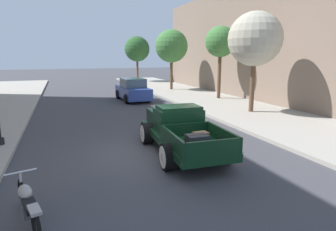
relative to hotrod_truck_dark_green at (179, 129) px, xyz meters
name	(u,v)px	position (x,y,z in m)	size (l,w,h in m)	color
ground_plane	(154,153)	(-0.93, 0.04, -0.75)	(140.00, 140.00, 0.00)	#3D3D42
sidewalk_right	(314,132)	(6.32, 0.04, -0.68)	(5.50, 64.00, 0.15)	#9E998E
building_right_storefront	(302,43)	(15.07, 9.93, 3.57)	(12.00, 28.00, 8.64)	#7F6B5B
hotrod_truck_dark_green	(179,129)	(0.00, 0.00, 0.00)	(2.35, 5.00, 1.58)	black
motorcycle_parked	(28,204)	(-4.52, -3.20, -0.31)	(0.78, 2.06, 0.93)	black
car_background_blue	(133,90)	(1.19, 11.92, 0.01)	(2.01, 4.37, 1.65)	#284293
street_tree_nearest	(255,39)	(6.33, 4.51, 3.40)	(2.95, 2.95, 5.50)	brown
street_tree_second	(220,42)	(7.32, 9.86, 3.50)	(2.24, 2.24, 5.27)	brown
street_tree_third	(171,46)	(6.07, 16.57, 3.40)	(3.04, 3.04, 5.54)	brown
street_tree_farthest	(137,49)	(5.37, 26.74, 3.36)	(3.11, 3.11, 5.54)	brown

